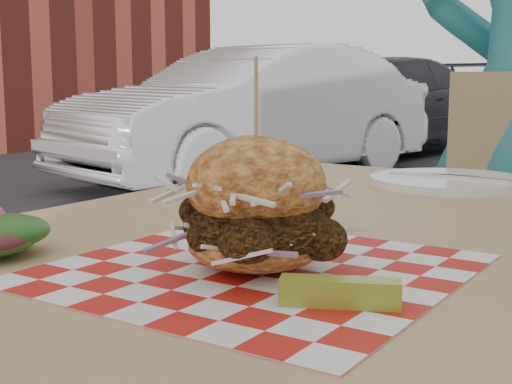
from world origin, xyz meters
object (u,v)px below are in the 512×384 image
(patio_chair, at_px, (509,238))
(sandwich, at_px, (256,211))
(patio_table, at_px, (335,289))
(car_dark, at_px, (368,107))
(car_white, at_px, (254,113))

(patio_chair, bearing_deg, sandwich, -103.69)
(patio_table, bearing_deg, patio_chair, 91.64)
(car_dark, distance_m, patio_table, 8.07)
(sandwich, bearing_deg, patio_chair, 92.72)
(car_white, relative_size, patio_chair, 4.03)
(car_white, height_order, patio_chair, car_white)
(car_white, height_order, car_dark, car_white)
(car_dark, distance_m, sandwich, 8.28)
(car_white, relative_size, patio_table, 3.19)
(patio_table, height_order, patio_chair, patio_chair)
(car_white, distance_m, patio_table, 5.85)
(patio_chair, relative_size, sandwich, 4.81)
(car_dark, bearing_deg, car_white, -83.22)
(car_dark, xyz_separation_m, sandwich, (3.36, -7.57, 0.19))
(car_dark, height_order, patio_table, car_dark)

